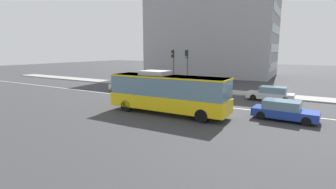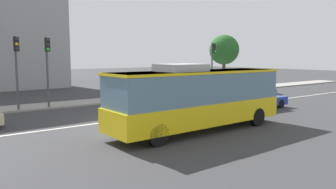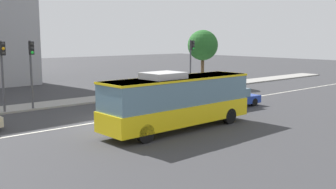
{
  "view_description": "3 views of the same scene",
  "coord_description": "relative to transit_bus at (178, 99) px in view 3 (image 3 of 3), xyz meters",
  "views": [
    {
      "loc": [
        12.06,
        -22.12,
        5.11
      ],
      "look_at": [
        1.97,
        -5.28,
        1.7
      ],
      "focal_mm": 27.24,
      "sensor_mm": 36.0,
      "label": 1
    },
    {
      "loc": [
        -9.39,
        -16.99,
        3.82
      ],
      "look_at": [
        0.28,
        -3.95,
        1.91
      ],
      "focal_mm": 34.51,
      "sensor_mm": 36.0,
      "label": 2
    },
    {
      "loc": [
        -13.57,
        -21.37,
        5.37
      ],
      "look_at": [
        1.07,
        -4.46,
        2.11
      ],
      "focal_mm": 41.42,
      "sensor_mm": 36.0,
      "label": 3
    }
  ],
  "objects": [
    {
      "name": "traffic_light_near_corner",
      "position": [
        -4.11,
        11.57,
        1.75
      ],
      "size": [
        0.33,
        0.62,
        5.2
      ],
      "rotation": [
        0.0,
        0.0,
        -1.59
      ],
      "color": "#47474C",
      "rests_on": "ground_plane"
    },
    {
      "name": "street_tree_kerbside_left",
      "position": [
        16.07,
        13.58,
        2.75
      ],
      "size": [
        3.37,
        3.37,
        6.28
      ],
      "color": "#4C3823",
      "rests_on": "ground_plane"
    },
    {
      "name": "sidewalk_kerb",
      "position": [
        -1.62,
        12.86,
        -1.74
      ],
      "size": [
        80.0,
        2.88,
        0.14
      ],
      "primitive_type": "cube",
      "color": "gray",
      "rests_on": "ground_plane"
    },
    {
      "name": "sedan_blue",
      "position": [
        8.37,
        2.76,
        -1.09
      ],
      "size": [
        4.58,
        2.01,
        1.46
      ],
      "rotation": [
        0.0,
        0.0,
        -0.05
      ],
      "color": "#1E3899",
      "rests_on": "ground_plane"
    },
    {
      "name": "lane_centre_line",
      "position": [
        -1.62,
        4.75,
        -1.8
      ],
      "size": [
        76.0,
        0.16,
        0.01
      ],
      "primitive_type": "cube",
      "color": "silver",
      "rests_on": "ground_plane"
    },
    {
      "name": "ground_plane",
      "position": [
        -1.62,
        4.75,
        -1.81
      ],
      "size": [
        160.0,
        160.0,
        0.0
      ],
      "primitive_type": "plane",
      "color": "#333335"
    },
    {
      "name": "sedan_silver",
      "position": [
        6.3,
        10.07,
        -1.09
      ],
      "size": [
        4.52,
        1.87,
        1.46
      ],
      "rotation": [
        0.0,
        0.0,
        3.16
      ],
      "color": "#B7BABF",
      "rests_on": "ground_plane"
    },
    {
      "name": "traffic_light_far_corner",
      "position": [
        -6.15,
        11.63,
        1.75
      ],
      "size": [
        0.33,
        0.62,
        5.2
      ],
      "rotation": [
        0.0,
        0.0,
        -1.52
      ],
      "color": "#47474C",
      "rests_on": "ground_plane"
    },
    {
      "name": "traffic_light_mid_block",
      "position": [
        12.51,
        11.71,
        1.75
      ],
      "size": [
        0.33,
        0.62,
        5.2
      ],
      "rotation": [
        0.0,
        0.0,
        -1.59
      ],
      "color": "#47474C",
      "rests_on": "ground_plane"
    },
    {
      "name": "transit_bus",
      "position": [
        0.0,
        0.0,
        0.0
      ],
      "size": [
        10.05,
        2.7,
        3.46
      ],
      "rotation": [
        0.0,
        0.0,
        0.02
      ],
      "color": "yellow",
      "rests_on": "ground_plane"
    }
  ]
}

